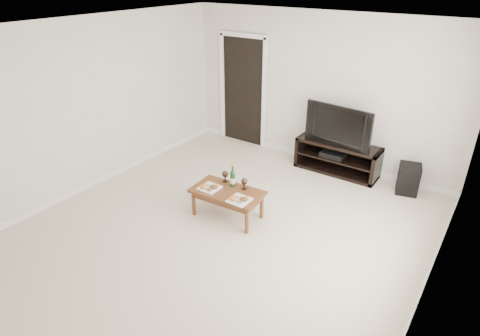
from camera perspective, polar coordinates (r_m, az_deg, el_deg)
name	(u,v)px	position (r m, az deg, el deg)	size (l,w,h in m)	color
floor	(224,230)	(5.51, -2.29, -8.80)	(5.50, 5.50, 0.00)	beige
back_wall	(319,90)	(7.16, 11.14, 10.81)	(5.00, 0.04, 2.60)	silver
ceiling	(220,28)	(4.53, -2.93, 19.31)	(5.00, 5.50, 0.04)	white
doorway	(243,92)	(7.92, 0.46, 10.76)	(0.90, 0.02, 2.05)	black
media_console	(337,158)	(7.07, 13.65, 1.45)	(1.42, 0.45, 0.55)	black
television	(341,124)	(6.84, 14.19, 6.08)	(1.16, 0.15, 0.67)	black
av_receiver	(333,154)	(7.06, 13.11, 1.94)	(0.40, 0.30, 0.08)	black
subwoofer	(408,179)	(6.79, 22.82, -1.44)	(0.32, 0.32, 0.48)	black
coffee_table	(227,203)	(5.68, -1.79, -5.07)	(0.99, 0.54, 0.42)	brown
plate_left	(210,186)	(5.62, -4.36, -2.62)	(0.27, 0.27, 0.07)	white
plate_right	(239,199)	(5.32, -0.09, -4.36)	(0.27, 0.27, 0.07)	white
wine_bottle	(233,175)	(5.61, -1.04, -0.99)	(0.07, 0.07, 0.35)	#0F3715
goblet_left	(225,176)	(5.77, -2.13, -1.18)	(0.09, 0.09, 0.17)	#35281D
goblet_right	(244,184)	(5.57, 0.61, -2.24)	(0.09, 0.09, 0.17)	#35281D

